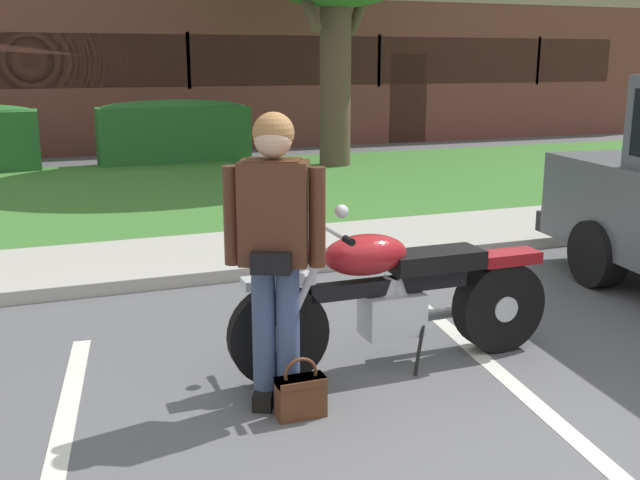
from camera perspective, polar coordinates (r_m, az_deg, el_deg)
The scene contains 10 objects.
ground_plane at distance 4.14m, azimuth 14.46°, elevation -15.29°, with size 140.00×140.00×0.00m, color #565659.
curb_strip at distance 7.05m, azimuth -2.08°, elevation -2.07°, with size 60.00×0.20×0.12m, color #ADA89E.
concrete_walk at distance 7.84m, azimuth -4.09°, elevation -0.62°, with size 60.00×1.50×0.08m, color #ADA89E.
grass_lawn at distance 11.56m, azimuth -9.75°, elevation 3.83°, with size 60.00×6.33×0.06m, color #3D752D.
stall_stripe_1 at distance 4.50m, azimuth 17.39°, elevation -12.93°, with size 0.12×4.40×0.01m, color silver.
motorcycle at distance 4.89m, azimuth 6.76°, elevation -4.18°, with size 2.24×0.82×1.18m.
rider_person at distance 4.14m, azimuth -3.53°, elevation -0.05°, with size 0.52×0.39×1.70m.
handbag at distance 4.26m, azimuth -1.49°, elevation -11.72°, with size 0.28×0.13×0.36m.
hedge_center_left at distance 14.70m, azimuth -11.22°, elevation 8.29°, with size 2.85×0.90×1.24m.
brick_building at distance 21.30m, azimuth -12.64°, elevation 13.15°, with size 26.88×9.73×3.76m.
Camera 1 is at (-2.18, -2.91, 1.98)m, focal length 41.49 mm.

